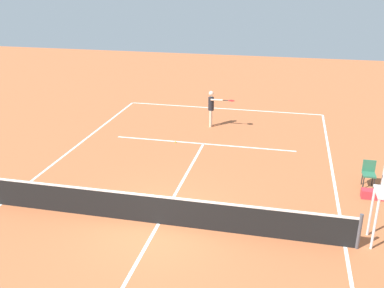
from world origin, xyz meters
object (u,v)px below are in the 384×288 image
(courtside_chair_mid, at_px, (369,172))
(player_serving, at_px, (212,106))
(tennis_ball, at_px, (175,142))
(equipment_bag, at_px, (373,194))

(courtside_chair_mid, bearing_deg, player_serving, -38.42)
(player_serving, bearing_deg, tennis_ball, -28.20)
(player_serving, relative_size, equipment_bag, 2.37)
(player_serving, xyz_separation_m, courtside_chair_mid, (-6.60, 5.24, -0.54))
(tennis_ball, bearing_deg, equipment_bag, 155.47)
(courtside_chair_mid, height_order, equipment_bag, courtside_chair_mid)
(player_serving, xyz_separation_m, equipment_bag, (-6.66, 6.16, -0.93))
(player_serving, distance_m, equipment_bag, 9.12)
(equipment_bag, bearing_deg, player_serving, -42.79)
(tennis_ball, bearing_deg, player_serving, -114.65)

